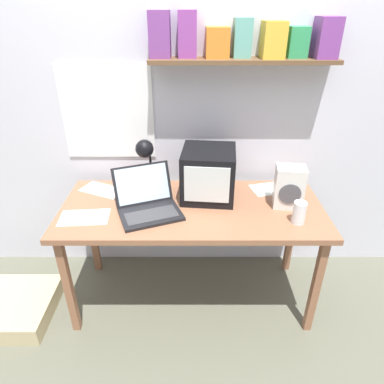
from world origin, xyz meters
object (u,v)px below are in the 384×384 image
object	(u,v)px
corner_desk	(192,215)
laptop	(147,201)
open_notebook	(84,217)
floor_cushion	(15,307)
space_heater	(289,187)
juice_glass	(299,214)
loose_paper_near_laptop	(102,190)
crt_monitor	(208,174)
loose_paper_near_monitor	(267,189)
desk_lamp	(146,157)

from	to	relation	value
corner_desk	laptop	distance (m)	0.30
open_notebook	floor_cushion	size ratio (longest dim) A/B	0.59
space_heater	juice_glass	bearing A→B (deg)	-76.46
laptop	open_notebook	distance (m)	0.38
open_notebook	loose_paper_near_laptop	world-z (taller)	same
space_heater	floor_cushion	world-z (taller)	space_heater
corner_desk	laptop	xyz separation A→B (m)	(-0.27, -0.04, 0.13)
crt_monitor	loose_paper_near_laptop	bearing A→B (deg)	179.85
crt_monitor	open_notebook	size ratio (longest dim) A/B	1.25
loose_paper_near_monitor	floor_cushion	distance (m)	1.87
corner_desk	crt_monitor	bearing A→B (deg)	52.51
desk_lamp	loose_paper_near_laptop	xyz separation A→B (m)	(-0.32, 0.05, -0.26)
loose_paper_near_laptop	crt_monitor	bearing A→B (deg)	-5.77
juice_glass	floor_cushion	distance (m)	1.94
juice_glass	open_notebook	bearing A→B (deg)	177.76
crt_monitor	juice_glass	bearing A→B (deg)	-26.30
desk_lamp	space_heater	bearing A→B (deg)	9.78
crt_monitor	juice_glass	size ratio (longest dim) A/B	2.82
floor_cushion	space_heater	bearing A→B (deg)	5.88
laptop	loose_paper_near_laptop	size ratio (longest dim) A/B	1.39
desk_lamp	space_heater	world-z (taller)	desk_lamp
open_notebook	loose_paper_near_monitor	xyz separation A→B (m)	(1.14, 0.35, -0.00)
desk_lamp	loose_paper_near_monitor	size ratio (longest dim) A/B	1.55
open_notebook	loose_paper_near_laptop	bearing A→B (deg)	85.15
desk_lamp	open_notebook	bearing A→B (deg)	-120.75
open_notebook	loose_paper_near_monitor	distance (m)	1.19
corner_desk	desk_lamp	size ratio (longest dim) A/B	4.27
desk_lamp	open_notebook	distance (m)	0.52
desk_lamp	crt_monitor	bearing A→B (deg)	16.09
crt_monitor	loose_paper_near_monitor	size ratio (longest dim) A/B	1.51
space_heater	open_notebook	bearing A→B (deg)	-166.09
loose_paper_near_laptop	space_heater	bearing A→B (deg)	-9.43
loose_paper_near_laptop	floor_cushion	bearing A→B (deg)	-147.08
laptop	corner_desk	bearing A→B (deg)	-11.91
corner_desk	loose_paper_near_monitor	bearing A→B (deg)	23.13
space_heater	desk_lamp	bearing A→B (deg)	177.70
desk_lamp	space_heater	size ratio (longest dim) A/B	1.46
juice_glass	loose_paper_near_monitor	bearing A→B (deg)	103.70
corner_desk	crt_monitor	distance (m)	0.28
laptop	open_notebook	bearing A→B (deg)	172.70
corner_desk	space_heater	size ratio (longest dim) A/B	6.21
corner_desk	open_notebook	distance (m)	0.65
crt_monitor	loose_paper_near_monitor	xyz separation A→B (m)	(0.40, 0.08, -0.16)
corner_desk	loose_paper_near_monitor	xyz separation A→B (m)	(0.51, 0.22, 0.07)
desk_lamp	juice_glass	size ratio (longest dim) A/B	2.89
loose_paper_near_laptop	corner_desk	bearing A→B (deg)	-18.86
crt_monitor	space_heater	bearing A→B (deg)	-9.03
open_notebook	floor_cushion	world-z (taller)	open_notebook
juice_glass	laptop	bearing A→B (deg)	171.18
loose_paper_near_monitor	crt_monitor	bearing A→B (deg)	-168.46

